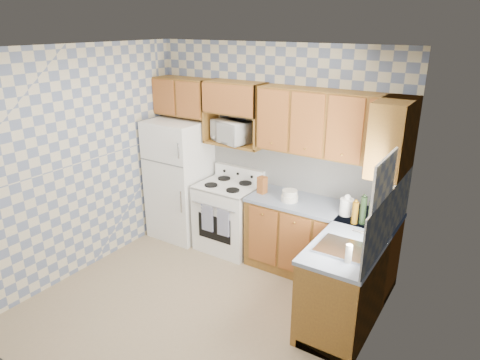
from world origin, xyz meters
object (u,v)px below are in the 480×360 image
refrigerator (180,179)px  microwave (232,131)px  electric_kettle (347,207)px  stove_body (229,217)px

refrigerator → microwave: (0.76, 0.19, 0.75)m
refrigerator → electric_kettle: refrigerator is taller
electric_kettle → refrigerator: bearing=178.9°
refrigerator → electric_kettle: 2.43m
electric_kettle → stove_body: bearing=177.4°
electric_kettle → microwave: bearing=171.9°
stove_body → electric_kettle: 1.72m
refrigerator → stove_body: (0.80, 0.03, -0.39)m
microwave → electric_kettle: size_ratio=2.69×
microwave → electric_kettle: bearing=7.4°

